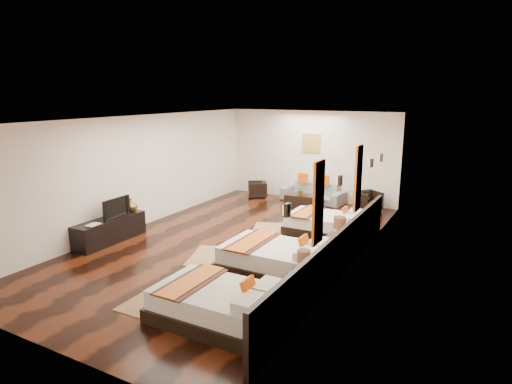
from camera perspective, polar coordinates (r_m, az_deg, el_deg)
The scene contains 30 objects.
floor at distance 9.97m, azimuth -3.13°, elevation -6.67°, with size 5.50×9.50×0.01m, color black.
ceiling at distance 9.41m, azimuth -3.34°, elevation 9.62°, with size 5.50×9.50×0.01m, color white.
back_wall at distance 13.80m, azimuth 7.23°, elevation 4.75°, with size 5.50×0.01×2.80m, color silver.
left_wall at distance 11.26m, azimuth -15.23°, elevation 2.55°, with size 0.01×9.50×2.80m, color silver.
right_wall at distance 8.50m, azimuth 12.75°, elevation -0.59°, with size 0.01×9.50×2.80m, color silver.
headboard_panel at distance 8.06m, azimuth 10.54°, elevation -8.32°, with size 0.08×6.60×0.90m, color black.
bed_near at distance 6.68m, azimuth -4.42°, elevation -14.53°, with size 2.04×1.29×0.78m.
bed_mid at distance 8.25m, azimuth 3.20°, elevation -8.84°, with size 2.16×1.36×0.82m.
bed_far at distance 10.62m, azimuth 9.43°, elevation -4.17°, with size 1.91×1.20×0.73m.
nightstand_a at distance 7.40m, azimuth 6.21°, elevation -11.51°, with size 0.42×0.42×0.83m.
nightstand_b at distance 9.02m, azimuth 10.78°, elevation -6.87°, with size 0.46×0.46×0.92m.
jute_mat_near at distance 7.57m, azimuth -13.00°, elevation -13.57°, with size 0.75×1.20×0.01m, color #917049.
jute_mat_mid at distance 9.21m, azimuth -6.12°, elevation -8.36°, with size 0.75×1.20×0.01m, color #917049.
jute_mat_far at distance 10.85m, azimuth 1.60°, elevation -4.96°, with size 0.75×1.20×0.01m, color #917049.
tv_console at distance 10.49m, azimuth -18.62°, elevation -4.76°, with size 0.50×1.80×0.55m, color black.
tv at distance 10.40m, azimuth -18.15°, elevation -1.95°, with size 0.82×0.11×0.47m, color black.
book at distance 10.06m, azimuth -21.09°, elevation -3.99°, with size 0.23×0.30×0.03m, color black.
figurine at distance 10.84m, azimuth -16.10°, elevation -1.63°, with size 0.31×0.31×0.32m, color brown.
sofa at distance 13.65m, azimuth 7.47°, elevation -0.10°, with size 1.98×0.77×0.58m, color slate.
armchair_left at distance 14.09m, azimuth 0.17°, elevation 0.33°, with size 0.57×0.59×0.53m, color black.
armchair_right at distance 12.93m, azimuth 14.52°, elevation -1.14°, with size 0.61×0.63×0.58m, color black.
coffee_table at distance 12.91m, azimuth 6.11°, elevation -1.22°, with size 1.00×0.50×0.40m, color black.
table_plant at distance 12.78m, azimuth 5.88°, elevation 0.21°, with size 0.25×0.22×0.28m, color #2E6120.
orange_panel_a at distance 6.68m, azimuth 8.18°, elevation -1.43°, with size 0.04×0.40×1.30m, color #D86014.
orange_panel_b at distance 8.73m, azimuth 13.26°, elevation 1.75°, with size 0.04×0.40×1.30m, color #D86014.
sconce_near at distance 5.66m, azimuth 4.07°, elevation -2.37°, with size 0.07×0.12×0.18m.
sconce_mid at distance 7.67m, azimuth 10.93°, elevation 1.48°, with size 0.07×0.12×0.18m.
sconce_far at distance 9.76m, azimuth 14.91°, elevation 3.71°, with size 0.07×0.12×0.18m.
sconce_lounge at distance 10.63m, azimuth 16.08°, elevation 4.36°, with size 0.07×0.12×0.18m.
gold_artwork at distance 13.73m, azimuth 7.25°, elevation 6.39°, with size 0.60×0.04×0.60m, color #AD873F.
Camera 1 is at (4.96, -7.98, 3.34)m, focal length 30.48 mm.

